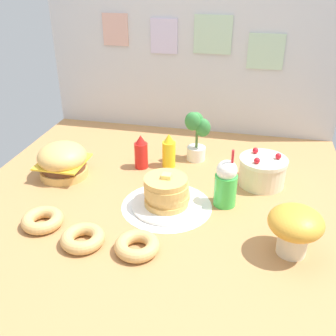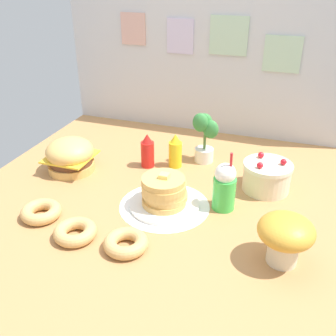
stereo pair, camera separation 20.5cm
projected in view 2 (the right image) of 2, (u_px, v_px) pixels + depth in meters
The scene contains 14 objects.
ground_plane at pixel (153, 204), 2.08m from camera, with size 2.05×2.13×0.02m, color #B27F4C.
back_wall at pixel (207, 62), 2.71m from camera, with size 2.05×0.04×1.00m.
doily_mat at pixel (164, 206), 2.04m from camera, with size 0.47×0.47×0.00m, color white.
burger at pixel (70, 156), 2.35m from camera, with size 0.28×0.28×0.20m.
pancake_stack at pixel (164, 194), 2.01m from camera, with size 0.36×0.36×0.19m.
layer_cake at pixel (267, 176), 2.15m from camera, with size 0.27×0.27×0.19m.
ketchup_bottle at pixel (148, 152), 2.39m from camera, with size 0.08×0.08×0.21m.
mustard_bottle at pixel (175, 152), 2.39m from camera, with size 0.08×0.08×0.21m.
cream_soda_cup at pixel (224, 187), 1.97m from camera, with size 0.12×0.12×0.32m.
donut_pink_glaze at pixel (41, 212), 1.94m from camera, with size 0.20×0.20×0.06m.
donut_chocolate at pixel (75, 232), 1.80m from camera, with size 0.20×0.20×0.06m.
donut_vanilla at pixel (126, 243), 1.73m from camera, with size 0.20×0.20×0.06m.
potted_plant at pixel (205, 136), 2.42m from camera, with size 0.16×0.13×0.33m.
mushroom_stool at pixel (285, 235), 1.61m from camera, with size 0.24×0.24×0.22m.
Camera 2 is at (0.64, -1.62, 1.14)m, focal length 41.95 mm.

